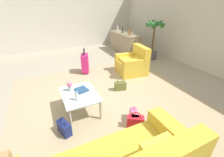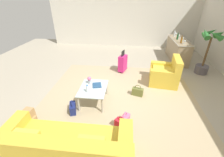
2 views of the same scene
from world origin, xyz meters
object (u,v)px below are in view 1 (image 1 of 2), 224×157
coffee_table_book (82,90)px  wine_bottle_green (123,30)px  water_bottle (77,96)px  wine_bottle_amber (129,32)px  handbag_navy (64,128)px  wine_glass_left_of_centre (123,30)px  armchair (133,64)px  handbag_red (135,121)px  handbag_pink (134,116)px  wine_glass_rightmost (132,33)px  flower_vase (69,86)px  potted_palm (153,38)px  coffee_table (80,96)px  bar_console (125,43)px  wine_glass_leftmost (118,29)px  wine_bottle_clear (117,29)px  wine_glass_right_of_centre (128,31)px  suitcase_magenta (85,63)px  handbag_olive (120,86)px

coffee_table_book → wine_bottle_green: 4.51m
water_bottle → wine_bottle_amber: (-3.15, 3.09, 0.49)m
handbag_navy → wine_glass_left_of_centre: bearing=139.7°
armchair → handbag_navy: bearing=-55.9°
wine_bottle_amber → handbag_red: size_ratio=0.84×
handbag_pink → wine_bottle_green: bearing=153.8°
coffee_table_book → wine_glass_rightmost: 4.09m
flower_vase → potted_palm: potted_palm is taller
coffee_table → handbag_pink: bearing=48.9°
coffee_table_book → bar_console: (-3.38, 3.02, 0.00)m
armchair → wine_bottle_green: bearing=159.9°
coffee_table → water_bottle: water_bottle is taller
wine_glass_leftmost → handbag_red: wine_glass_leftmost is taller
wine_glass_left_of_centre → handbag_pink: size_ratio=0.43×
bar_console → wine_glass_left_of_centre: wine_glass_left_of_centre is taller
water_bottle → coffee_table_book: size_ratio=0.80×
coffee_table_book → bar_console: bar_console is taller
handbag_navy → flower_vase: bearing=157.2°
handbag_navy → handbag_red: (0.43, 1.27, 0.00)m
wine_bottle_clear → handbag_navy: wine_bottle_clear is taller
wine_glass_rightmost → wine_glass_left_of_centre: bearing=177.9°
wine_glass_right_of_centre → suitcase_magenta: wine_glass_right_of_centre is taller
bar_console → handbag_olive: (3.05, -1.88, -0.35)m
water_bottle → wine_glass_left_of_centre: size_ratio=1.32×
wine_bottle_amber → handbag_pink: wine_bottle_amber is taller
wine_glass_left_of_centre → wine_bottle_clear: (-0.34, -0.13, 0.01)m
flower_vase → wine_glass_rightmost: (-2.62, 3.23, 0.45)m
suitcase_magenta → wine_glass_right_of_centre: bearing=117.6°
coffee_table_book → wine_glass_right_of_centre: size_ratio=1.66×
bar_console → water_bottle: bearing=-40.9°
water_bottle → bar_console: (-3.70, 3.20, -0.08)m
wine_glass_right_of_centre → handbag_olive: size_ratio=0.43×
wine_glass_left_of_centre → handbag_pink: bearing=-26.4°
armchair → wine_bottle_green: (-2.22, 0.81, 0.74)m
handbag_pink → handbag_navy: 1.36m
wine_bottle_green → suitcase_magenta: size_ratio=0.35×
flower_vase → handbag_navy: 0.88m
handbag_navy → potted_palm: size_ratio=0.21×
water_bottle → wine_bottle_amber: wine_bottle_amber is taller
wine_bottle_clear → potted_palm: size_ratio=0.18×
suitcase_magenta → handbag_olive: suitcase_magenta is taller
water_bottle → suitcase_magenta: (-2.20, 0.80, -0.20)m
coffee_table_book → wine_glass_left_of_centre: 4.74m
wine_glass_left_of_centre → wine_glass_rightmost: size_ratio=1.00×
coffee_table_book → handbag_pink: (0.89, 0.80, -0.35)m
wine_glass_rightmost → potted_palm: bearing=44.1°
coffee_table → flower_vase: flower_vase is taller
bar_console → handbag_navy: bar_console is taller
wine_glass_leftmost → wine_bottle_green: (0.64, -0.09, 0.01)m
coffee_table_book → wine_bottle_amber: wine_bottle_amber is taller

